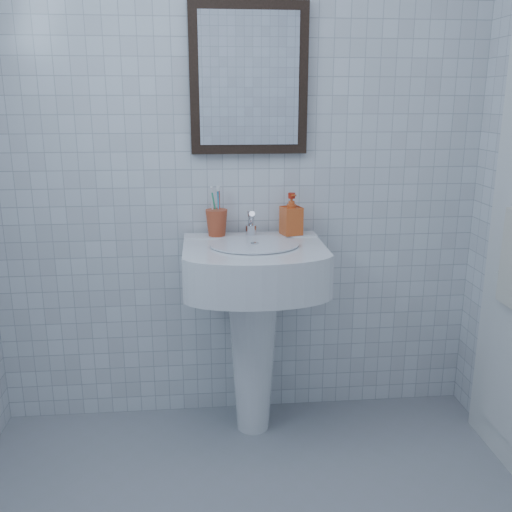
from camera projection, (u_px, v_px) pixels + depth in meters
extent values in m
cube|color=silver|center=(238.00, 151.00, 2.49)|extent=(2.20, 0.02, 2.50)
cone|color=white|center=(253.00, 354.00, 2.55)|extent=(0.23, 0.23, 0.73)
cube|color=white|center=(254.00, 265.00, 2.39)|extent=(0.58, 0.42, 0.18)
cube|color=white|center=(251.00, 238.00, 2.52)|extent=(0.58, 0.10, 0.03)
cylinder|color=white|center=(255.00, 244.00, 2.33)|extent=(0.36, 0.36, 0.01)
cylinder|color=silver|center=(251.00, 231.00, 2.49)|extent=(0.05, 0.05, 0.05)
cylinder|color=silver|center=(251.00, 218.00, 2.46)|extent=(0.03, 0.09, 0.08)
cylinder|color=silver|center=(251.00, 221.00, 2.49)|extent=(0.03, 0.05, 0.09)
imported|color=red|center=(291.00, 214.00, 2.50)|extent=(0.10, 0.10, 0.18)
cube|color=black|center=(249.00, 79.00, 2.40)|extent=(0.50, 0.04, 0.62)
cube|color=white|center=(249.00, 79.00, 2.38)|extent=(0.42, 0.00, 0.54)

